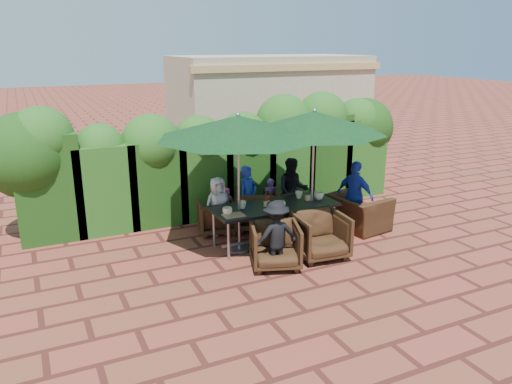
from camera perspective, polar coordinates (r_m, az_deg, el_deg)
name	(u,v)px	position (r m, az deg, el deg)	size (l,w,h in m)	color
ground	(270,248)	(9.11, 1.57, -6.41)	(80.00, 80.00, 0.00)	brown
dining_table	(275,209)	(9.09, 2.14, -1.92)	(2.31, 0.90, 0.75)	black
umbrella_left	(238,127)	(8.45, -2.05, 7.42)	(2.82, 2.82, 2.46)	gray
umbrella_right	(314,122)	(9.03, 6.67, 7.91)	(2.60, 2.60, 2.46)	gray
chair_far_left	(217,215)	(9.75, -4.53, -2.64)	(0.69, 0.65, 0.71)	black
chair_far_mid	(258,208)	(9.91, 0.18, -1.80)	(0.84, 0.79, 0.87)	black
chair_far_right	(284,204)	(10.35, 3.26, -1.37)	(0.72, 0.68, 0.75)	black
chair_near_left	(275,244)	(8.25, 2.23, -5.91)	(0.78, 0.73, 0.81)	black
chair_near_right	(321,233)	(8.67, 7.39, -4.71)	(0.83, 0.78, 0.86)	black
chair_end_right	(359,207)	(10.07, 11.69, -1.66)	(1.06, 0.69, 0.93)	black
adult_far_left	(218,206)	(9.63, -4.37, -1.57)	(0.56, 0.33, 1.13)	silver
adult_far_mid	(248,197)	(9.93, -0.93, -0.56)	(0.45, 0.37, 1.26)	#203AB0
adult_far_right	(293,191)	(10.22, 4.20, 0.16)	(0.65, 0.40, 1.35)	black
adult_near_left	(276,236)	(8.07, 2.27, -5.00)	(0.76, 0.35, 1.19)	black
adult_end_right	(355,196)	(10.01, 11.25, -0.40)	(0.81, 0.40, 1.37)	#203AB0
child_left	(228,208)	(9.90, -3.27, -1.89)	(0.31, 0.25, 0.85)	#D34A7E
child_right	(271,200)	(10.35, 1.73, -0.90)	(0.32, 0.26, 0.90)	#7E4CA5
pedestrian_a	(257,151)	(13.13, 0.14, 4.69)	(1.59, 0.57, 1.70)	green
pedestrian_b	(282,149)	(13.67, 2.96, 4.94)	(0.77, 0.47, 1.61)	#D34A7E
pedestrian_c	(319,143)	(14.15, 7.18, 5.55)	(1.13, 0.52, 1.76)	#9C9EA5
cup_a	(227,211)	(8.53, -3.28, -2.19)	(0.17, 0.17, 0.13)	beige
cup_b	(242,205)	(8.85, -1.56, -1.47)	(0.14, 0.14, 0.13)	beige
cup_c	(281,204)	(8.90, 2.91, -1.42)	(0.15, 0.15, 0.12)	beige
cup_d	(299,195)	(9.45, 4.94, -0.33)	(0.14, 0.14, 0.14)	beige
cup_e	(319,196)	(9.42, 7.19, -0.44)	(0.18, 0.18, 0.14)	beige
ketchup_bottle	(268,200)	(9.05, 1.39, -0.94)	(0.04, 0.04, 0.17)	#B20C0A
sauce_bottle	(267,201)	(9.02, 1.23, -0.98)	(0.04, 0.04, 0.17)	#4C230C
serving_tray	(234,215)	(8.49, -2.57, -2.67)	(0.35, 0.25, 0.02)	#A2794E
number_block_left	(267,204)	(8.94, 1.29, -1.38)	(0.12, 0.06, 0.10)	tan
number_block_right	(308,198)	(9.36, 6.01, -0.65)	(0.12, 0.06, 0.10)	tan
hedge_wall	(217,152)	(10.71, -4.42, 4.60)	(9.10, 1.60, 2.51)	#13380F
building	(269,107)	(16.32, 1.50, 9.73)	(6.20, 3.08, 3.20)	tan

